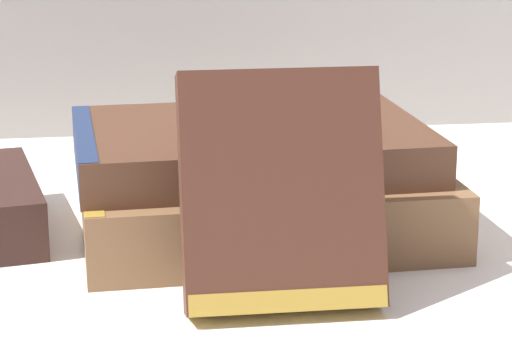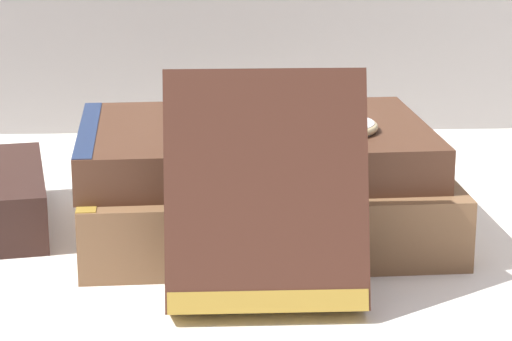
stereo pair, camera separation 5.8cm
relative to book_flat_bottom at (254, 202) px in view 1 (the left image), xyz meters
The scene contains 6 objects.
ground_plane 0.06m from the book_flat_bottom, 133.20° to the right, with size 3.00×3.00×0.00m, color white.
book_flat_bottom is the anchor object (origin of this frame).
book_flat_top 0.04m from the book_flat_bottom, 130.53° to the left, with size 0.24×0.17×0.03m.
book_leaning_front 0.13m from the book_flat_bottom, 90.55° to the right, with size 0.11×0.07×0.13m.
pocket_watch 0.07m from the book_flat_bottom, 11.59° to the right, with size 0.06×0.06×0.01m.
reading_glasses 0.17m from the book_flat_bottom, 108.55° to the left, with size 0.12×0.07×0.00m.
Camera 1 is at (-0.05, -0.63, 0.24)m, focal length 75.00 mm.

